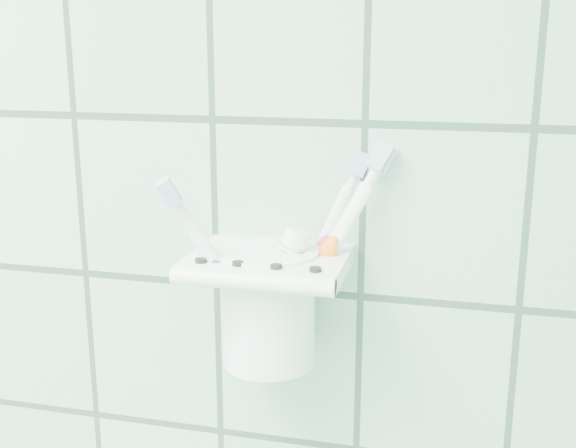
{
  "coord_description": "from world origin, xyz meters",
  "views": [
    {
      "loc": [
        0.8,
        0.56,
        1.49
      ],
      "look_at": [
        0.67,
        1.1,
        1.34
      ],
      "focal_mm": 45.0,
      "sensor_mm": 36.0,
      "label": 1
    }
  ],
  "objects_px": {
    "cup": "(268,302)",
    "toothbrush_pink": "(276,255)",
    "toothbrush_blue": "(265,243)",
    "holder_bracket": "(269,264)",
    "toothpaste_tube": "(252,282)",
    "toothbrush_orange": "(277,243)"
  },
  "relations": [
    {
      "from": "cup",
      "to": "toothbrush_pink",
      "type": "relative_size",
      "value": 0.58
    },
    {
      "from": "cup",
      "to": "toothbrush_blue",
      "type": "distance_m",
      "value": 0.07
    },
    {
      "from": "holder_bracket",
      "to": "toothpaste_tube",
      "type": "height_order",
      "value": "toothpaste_tube"
    },
    {
      "from": "toothbrush_blue",
      "to": "toothpaste_tube",
      "type": "xyz_separation_m",
      "value": [
        -0.02,
        0.01,
        -0.04
      ]
    },
    {
      "from": "toothbrush_orange",
      "to": "toothpaste_tube",
      "type": "relative_size",
      "value": 1.46
    },
    {
      "from": "cup",
      "to": "toothbrush_blue",
      "type": "bearing_deg",
      "value": -81.96
    },
    {
      "from": "toothbrush_blue",
      "to": "toothbrush_pink",
      "type": "bearing_deg",
      "value": 80.2
    },
    {
      "from": "toothbrush_orange",
      "to": "toothbrush_pink",
      "type": "bearing_deg",
      "value": -84.85
    },
    {
      "from": "toothbrush_blue",
      "to": "toothpaste_tube",
      "type": "height_order",
      "value": "toothbrush_blue"
    },
    {
      "from": "cup",
      "to": "toothbrush_pink",
      "type": "xyz_separation_m",
      "value": [
        0.01,
        -0.01,
        0.05
      ]
    },
    {
      "from": "holder_bracket",
      "to": "toothbrush_orange",
      "type": "height_order",
      "value": "toothbrush_orange"
    },
    {
      "from": "cup",
      "to": "toothbrush_pink",
      "type": "bearing_deg",
      "value": -44.32
    },
    {
      "from": "toothbrush_orange",
      "to": "cup",
      "type": "bearing_deg",
      "value": -107.5
    },
    {
      "from": "toothbrush_orange",
      "to": "toothbrush_blue",
      "type": "bearing_deg",
      "value": -98.11
    },
    {
      "from": "cup",
      "to": "toothpaste_tube",
      "type": "height_order",
      "value": "toothpaste_tube"
    },
    {
      "from": "holder_bracket",
      "to": "toothpaste_tube",
      "type": "bearing_deg",
      "value": -153.53
    },
    {
      "from": "holder_bracket",
      "to": "toothbrush_orange",
      "type": "bearing_deg",
      "value": 87.27
    },
    {
      "from": "holder_bracket",
      "to": "toothpaste_tube",
      "type": "distance_m",
      "value": 0.02
    },
    {
      "from": "holder_bracket",
      "to": "toothbrush_blue",
      "type": "relative_size",
      "value": 0.64
    },
    {
      "from": "toothbrush_orange",
      "to": "holder_bracket",
      "type": "bearing_deg",
      "value": -100.88
    },
    {
      "from": "toothbrush_pink",
      "to": "toothbrush_orange",
      "type": "height_order",
      "value": "toothbrush_orange"
    },
    {
      "from": "cup",
      "to": "toothbrush_pink",
      "type": "distance_m",
      "value": 0.05
    }
  ]
}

